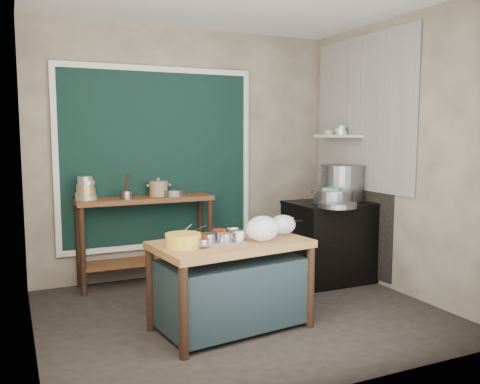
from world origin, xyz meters
name	(u,v)px	position (x,y,z in m)	size (l,w,h in m)	color
floor	(241,314)	(0.00, 0.00, -0.01)	(3.50, 3.00, 0.02)	#2C2521
back_wall	(186,154)	(0.00, 1.51, 1.40)	(3.50, 0.02, 2.80)	gray
left_wall	(25,165)	(-1.76, 0.00, 1.40)	(0.02, 3.00, 2.80)	gray
right_wall	(397,156)	(1.76, 0.00, 1.40)	(0.02, 3.00, 2.80)	gray
curtain_panel	(158,159)	(-0.35, 1.47, 1.35)	(2.10, 0.02, 1.90)	black
curtain_frame	(158,159)	(-0.35, 1.46, 1.35)	(2.22, 0.03, 2.02)	beige
tile_panel	(362,113)	(1.74, 0.55, 1.85)	(0.02, 1.70, 1.70)	#B2B2AA
soot_patch	(355,214)	(1.74, 0.65, 0.70)	(0.01, 1.30, 1.30)	black
wall_shelf	(338,136)	(1.63, 0.85, 1.60)	(0.22, 0.70, 0.03)	beige
prep_table	(231,285)	(-0.23, -0.30, 0.38)	(1.25, 0.72, 0.75)	brown
back_counter	(146,240)	(-0.55, 1.28, 0.47)	(1.45, 0.40, 0.95)	brown
stove_block	(331,242)	(1.35, 0.55, 0.42)	(0.90, 0.68, 0.85)	black
stove_top	(332,203)	(1.35, 0.55, 0.86)	(0.92, 0.69, 0.03)	black
condiment_tray	(212,241)	(-0.39, -0.27, 0.76)	(0.49, 0.35, 0.02)	gray
condiment_bowls	(209,236)	(-0.41, -0.26, 0.80)	(0.56, 0.42, 0.06)	gray
yellow_basin	(183,240)	(-0.66, -0.36, 0.80)	(0.28, 0.28, 0.11)	#B6832D
saucepan	(278,225)	(0.30, -0.14, 0.82)	(0.26, 0.26, 0.14)	gray
plastic_bag_a	(262,229)	(0.00, -0.42, 0.85)	(0.28, 0.24, 0.21)	white
plastic_bag_b	(283,225)	(0.29, -0.25, 0.84)	(0.23, 0.20, 0.17)	white
bowl_stack	(86,190)	(-1.16, 1.29, 1.06)	(0.22, 0.22, 0.24)	tan
utensil_cup	(127,195)	(-0.76, 1.23, 0.99)	(0.14, 0.14, 0.08)	gray
ceramic_crock	(158,189)	(-0.39, 1.30, 1.02)	(0.21, 0.21, 0.14)	#88694A
wide_bowl	(173,193)	(-0.24, 1.27, 0.98)	(0.27, 0.27, 0.07)	gray
stock_pot	(342,183)	(1.53, 0.62, 1.08)	(0.51, 0.51, 0.40)	gray
pot_lid	(347,183)	(1.56, 0.57, 1.08)	(0.40, 0.40, 0.02)	gray
steamer	(334,196)	(1.30, 0.44, 0.96)	(0.47, 0.47, 0.15)	gray
green_cloth	(334,189)	(1.30, 0.44, 1.04)	(0.23, 0.18, 0.02)	#569482
shallow_pan	(337,205)	(1.16, 0.17, 0.91)	(0.39, 0.39, 0.05)	gray
shelf_bowl_stack	(341,130)	(1.63, 0.80, 1.66)	(0.13, 0.13, 0.11)	silver
shelf_bowl_green	(329,132)	(1.63, 1.03, 1.64)	(0.15, 0.15, 0.05)	gray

